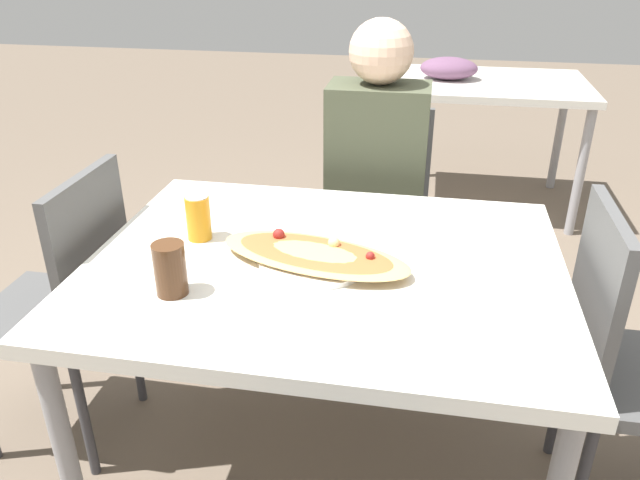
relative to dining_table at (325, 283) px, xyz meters
name	(u,v)px	position (x,y,z in m)	size (l,w,h in m)	color
ground_plane	(324,470)	(0.00, 0.00, -0.67)	(14.00, 14.00, 0.00)	#6B5B4C
dining_table	(325,283)	(0.00, 0.00, 0.00)	(1.21, 0.95, 0.74)	silver
chair_far_seated	(376,215)	(0.06, 0.81, -0.16)	(0.40, 0.40, 0.91)	#4C4C4C
chair_side_left	(66,298)	(-0.79, 0.04, -0.16)	(0.40, 0.40, 0.91)	#4C4C4C
chair_side_right	(629,356)	(0.79, 0.04, -0.16)	(0.40, 0.40, 0.91)	#4C4C4C
person_seated	(376,171)	(0.06, 0.69, 0.06)	(0.34, 0.24, 1.25)	#2D2D38
pizza_main	(314,256)	(-0.02, -0.02, 0.09)	(0.54, 0.32, 0.06)	white
soda_can	(198,218)	(-0.36, 0.07, 0.13)	(0.07, 0.07, 0.12)	orange
drink_glass	(170,269)	(-0.32, -0.22, 0.13)	(0.07, 0.07, 0.13)	#4C2D19
background_table	(479,90)	(0.50, 2.25, 0.01)	(1.10, 0.80, 0.86)	silver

